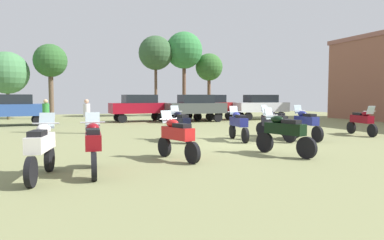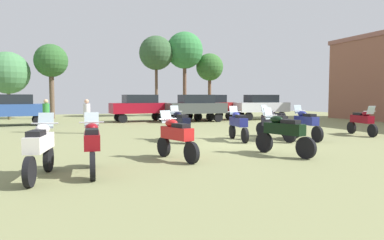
# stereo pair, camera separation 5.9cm
# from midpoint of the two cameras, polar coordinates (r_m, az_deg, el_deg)

# --- Properties ---
(ground_plane) EXTENTS (44.00, 52.00, 0.02)m
(ground_plane) POSITION_cam_midpoint_polar(r_m,az_deg,el_deg) (14.75, 7.75, -3.57)
(ground_plane) COLOR #7D8153
(motorcycle_1) EXTENTS (0.78, 2.07, 1.44)m
(motorcycle_1) POSITION_cam_midpoint_polar(r_m,az_deg,el_deg) (15.34, 13.38, -0.67)
(motorcycle_1) COLOR black
(motorcycle_1) RESTS_ON ground
(motorcycle_2) EXTENTS (0.62, 2.27, 1.48)m
(motorcycle_2) POSITION_cam_midpoint_polar(r_m,az_deg,el_deg) (14.84, -1.84, -0.61)
(motorcycle_2) COLOR black
(motorcycle_2) RESTS_ON ground
(motorcycle_4) EXTENTS (0.70, 2.22, 1.49)m
(motorcycle_4) POSITION_cam_midpoint_polar(r_m,az_deg,el_deg) (8.81, -23.17, -4.00)
(motorcycle_4) COLOR black
(motorcycle_4) RESTS_ON ground
(motorcycle_5) EXTENTS (0.82, 2.03, 1.45)m
(motorcycle_5) POSITION_cam_midpoint_polar(r_m,az_deg,el_deg) (10.47, -2.40, -2.60)
(motorcycle_5) COLOR black
(motorcycle_5) RESTS_ON ground
(motorcycle_6) EXTENTS (0.82, 2.11, 1.48)m
(motorcycle_6) POSITION_cam_midpoint_polar(r_m,az_deg,el_deg) (16.75, 13.14, -0.22)
(motorcycle_6) COLOR black
(motorcycle_6) RESTS_ON ground
(motorcycle_7) EXTENTS (0.64, 2.23, 1.46)m
(motorcycle_7) POSITION_cam_midpoint_polar(r_m,az_deg,el_deg) (15.15, 7.56, -0.60)
(motorcycle_7) COLOR black
(motorcycle_7) RESTS_ON ground
(motorcycle_8) EXTENTS (0.67, 2.16, 1.44)m
(motorcycle_8) POSITION_cam_midpoint_polar(r_m,az_deg,el_deg) (18.90, 25.84, -0.11)
(motorcycle_8) COLOR black
(motorcycle_8) RESTS_ON ground
(motorcycle_10) EXTENTS (0.62, 2.21, 1.47)m
(motorcycle_10) POSITION_cam_midpoint_polar(r_m,az_deg,el_deg) (8.99, -15.63, -3.73)
(motorcycle_10) COLOR black
(motorcycle_10) RESTS_ON ground
(motorcycle_11) EXTENTS (0.88, 2.24, 1.51)m
(motorcycle_11) POSITION_cam_midpoint_polar(r_m,az_deg,el_deg) (11.64, 14.66, -1.91)
(motorcycle_11) COLOR black
(motorcycle_11) RESTS_ON ground
(motorcycle_12) EXTENTS (0.62, 2.21, 1.50)m
(motorcycle_12) POSITION_cam_midpoint_polar(r_m,az_deg,el_deg) (16.02, 17.97, -0.46)
(motorcycle_12) COLOR black
(motorcycle_12) RESTS_ON ground
(car_1) EXTENTS (4.35, 1.93, 2.00)m
(car_1) POSITION_cam_midpoint_polar(r_m,az_deg,el_deg) (26.03, 0.74, 2.28)
(car_1) COLOR black
(car_1) RESTS_ON ground
(car_2) EXTENTS (4.43, 2.15, 2.00)m
(car_2) POSITION_cam_midpoint_polar(r_m,az_deg,el_deg) (26.50, -8.33, 2.27)
(car_2) COLOR black
(car_2) RESTS_ON ground
(car_3) EXTENTS (4.51, 2.39, 2.00)m
(car_3) POSITION_cam_midpoint_polar(r_m,az_deg,el_deg) (25.23, -26.94, 1.81)
(car_3) COLOR black
(car_3) RESTS_ON ground
(car_4) EXTENTS (4.55, 2.53, 2.00)m
(car_4) POSITION_cam_midpoint_polar(r_m,az_deg,el_deg) (28.46, 2.84, 2.41)
(car_4) COLOR black
(car_4) RESTS_ON ground
(car_5) EXTENTS (4.33, 1.87, 2.00)m
(car_5) POSITION_cam_midpoint_polar(r_m,az_deg,el_deg) (29.04, 11.14, 2.37)
(car_5) COLOR black
(car_5) RESTS_ON ground
(person_1) EXTENTS (0.43, 0.43, 1.74)m
(person_1) POSITION_cam_midpoint_polar(r_m,az_deg,el_deg) (19.86, -22.38, 1.05)
(person_1) COLOR #302542
(person_1) RESTS_ON ground
(person_2) EXTENTS (0.35, 0.35, 1.74)m
(person_2) POSITION_cam_midpoint_polar(r_m,az_deg,el_deg) (18.68, -16.52, 1.03)
(person_2) COLOR #2A2D41
(person_2) RESTS_ON ground
(tree_2) EXTENTS (2.72, 2.72, 6.20)m
(tree_2) POSITION_cam_midpoint_polar(r_m,az_deg,el_deg) (31.92, -21.74, 8.74)
(tree_2) COLOR brown
(tree_2) RESTS_ON ground
(tree_3) EXTENTS (3.13, 3.13, 7.43)m
(tree_3) POSITION_cam_midpoint_polar(r_m,az_deg,el_deg) (33.22, -5.75, 10.65)
(tree_3) COLOR brown
(tree_3) RESTS_ON ground
(tree_4) EXTENTS (3.38, 3.38, 5.46)m
(tree_4) POSITION_cam_midpoint_polar(r_m,az_deg,el_deg) (32.23, -27.52, 6.75)
(tree_4) COLOR brown
(tree_4) RESTS_ON ground
(tree_6) EXTENTS (2.66, 2.66, 6.07)m
(tree_6) POSITION_cam_midpoint_polar(r_m,az_deg,el_deg) (34.99, 2.91, 8.43)
(tree_6) COLOR brown
(tree_6) RESTS_ON ground
(tree_7) EXTENTS (3.46, 3.46, 7.95)m
(tree_7) POSITION_cam_midpoint_polar(r_m,az_deg,el_deg) (33.96, -1.15, 11.09)
(tree_7) COLOR brown
(tree_7) RESTS_ON ground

